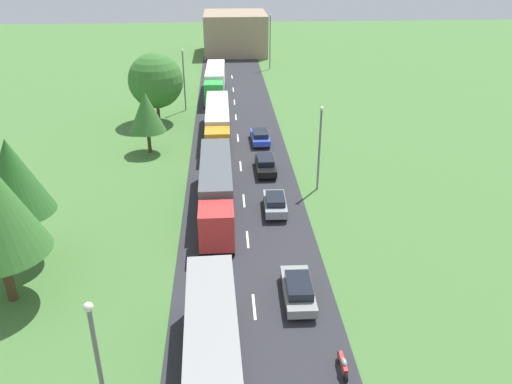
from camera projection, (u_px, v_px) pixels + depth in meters
name	position (u px, v px, depth m)	size (l,w,h in m)	color
road	(249.00, 259.00, 35.58)	(10.00, 140.00, 0.06)	#2B2B30
lane_marking_centre	(254.00, 307.00, 30.79)	(0.16, 118.27, 0.01)	white
truck_lead	(213.00, 358.00, 24.14)	(2.85, 12.98, 3.70)	orange
truck_second	(216.00, 187.00, 40.93)	(2.58, 13.98, 3.73)	red
truck_third	(218.00, 121.00, 56.31)	(2.52, 14.68, 3.44)	orange
truck_fourth	(215.00, 81.00, 71.90)	(2.80, 13.93, 3.71)	green
car_second	(298.00, 289.00, 31.14)	(1.85, 4.61, 1.43)	gray
car_third	(275.00, 203.00, 41.34)	(1.84, 4.06, 1.46)	#8C939E
car_fourth	(265.00, 164.00, 48.58)	(1.80, 4.56, 1.41)	black
car_fifth	(260.00, 136.00, 55.55)	(1.92, 4.48, 1.38)	blue
motorcycle_courier	(343.00, 364.00, 26.01)	(0.28, 1.94, 0.91)	black
lamppost_second	(320.00, 144.00, 43.80)	(0.36, 0.36, 7.51)	slate
lamppost_third	(184.00, 77.00, 64.92)	(0.36, 0.36, 7.78)	slate
lamppost_fourth	(270.00, 39.00, 86.25)	(0.36, 0.36, 9.00)	slate
tree_maple	(146.00, 112.00, 51.61)	(3.68, 3.68, 6.39)	#513823
tree_pine	(156.00, 81.00, 60.46)	(6.42, 6.42, 8.22)	#513823
tree_elm	(13.00, 177.00, 32.95)	(4.65, 4.65, 8.77)	#513823
distant_building	(235.00, 33.00, 99.44)	(11.76, 13.04, 7.52)	#9E846B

